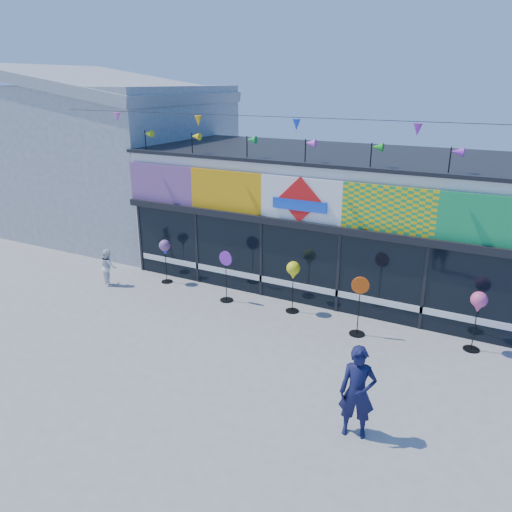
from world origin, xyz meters
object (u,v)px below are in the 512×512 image
Objects in this scene: spinner_1 at (226,275)px; spinner_4 at (478,304)px; spinner_0 at (165,249)px; child at (108,267)px; adult_man at (357,392)px; spinner_2 at (293,272)px; spinner_3 at (359,305)px.

spinner_4 is at bearing 2.58° from spinner_1.
spinner_0 is 1.22× the size of child.
adult_man is at bearing -37.71° from spinner_1.
spinner_0 is 0.92× the size of spinner_1.
spinner_1 is 4.06m from child.
adult_man is (3.13, -4.22, -0.31)m from spinner_2.
spinner_4 is 4.59m from adult_man.
spinner_1 is at bearing -173.38° from spinner_2.
spinner_4 is 10.81m from child.
spinner_2 reaches higher than child.
spinner_1 is 6.77m from spinner_4.
child is at bearing 146.76° from adult_man.
spinner_3 is at bearing -5.03° from spinner_0.
spinner_1 is 1.33× the size of child.
child is at bearing -174.99° from spinner_4.
spinner_3 is at bearing -3.28° from spinner_1.
child is at bearing -170.93° from spinner_1.
spinner_0 is 1.91m from child.
child is (-4.00, -0.64, -0.23)m from spinner_1.
spinner_4 reaches higher than child.
adult_man reaches higher than spinner_4.
spinner_0 is at bearing 174.97° from spinner_3.
adult_man reaches higher than spinner_3.
spinner_3 reaches higher than spinner_4.
spinner_0 is 9.21m from spinner_4.
spinner_0 is at bearing 179.77° from spinner_4.
spinner_0 is at bearing -119.05° from child.
spinner_2 is (4.49, -0.11, 0.05)m from spinner_0.
spinner_4 reaches higher than spinner_2.
spinner_2 is 2.11m from spinner_3.
spinner_2 is 0.94× the size of spinner_3.
spinner_1 is at bearing -7.89° from spinner_0.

